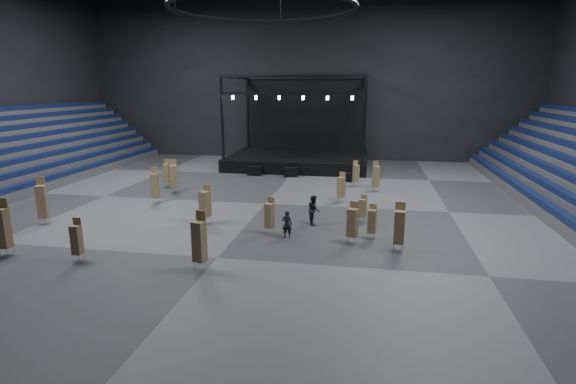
% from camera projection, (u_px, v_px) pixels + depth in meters
% --- Properties ---
extents(floor, '(50.00, 50.00, 0.00)m').
position_uv_depth(floor, '(265.00, 204.00, 31.88)').
color(floor, '#515254').
rests_on(floor, ground).
extents(wall_back, '(50.00, 0.20, 18.00)m').
position_uv_depth(wall_back, '(306.00, 78.00, 49.93)').
color(wall_back, black).
rests_on(wall_back, ground).
extents(wall_front, '(50.00, 0.20, 18.00)m').
position_uv_depth(wall_front, '(44.00, 46.00, 9.69)').
color(wall_front, black).
rests_on(wall_front, ground).
extents(stage, '(14.00, 10.00, 9.20)m').
position_uv_depth(stage, '(300.00, 151.00, 47.10)').
color(stage, black).
rests_on(stage, floor).
extents(truss_ring, '(12.30, 12.30, 5.15)m').
position_uv_depth(truss_ring, '(263.00, 9.00, 28.88)').
color(truss_ring, black).
rests_on(truss_ring, ceiling).
extents(flight_case_left, '(1.30, 0.69, 0.85)m').
position_uv_depth(flight_case_left, '(254.00, 171.00, 41.88)').
color(flight_case_left, black).
rests_on(flight_case_left, floor).
extents(flight_case_mid, '(1.39, 0.85, 0.87)m').
position_uv_depth(flight_case_mid, '(291.00, 172.00, 41.21)').
color(flight_case_mid, black).
rests_on(flight_case_mid, floor).
extents(flight_case_right, '(1.23, 0.90, 0.74)m').
position_uv_depth(flight_case_right, '(347.00, 177.00, 39.27)').
color(flight_case_right, black).
rests_on(flight_case_right, floor).
extents(chair_stack_0, '(0.67, 0.67, 2.89)m').
position_uv_depth(chair_stack_0, '(42.00, 201.00, 26.82)').
color(chair_stack_0, silver).
rests_on(chair_stack_0, floor).
extents(chair_stack_1, '(0.49, 0.49, 1.94)m').
position_uv_depth(chair_stack_1, '(372.00, 221.00, 24.33)').
color(chair_stack_1, silver).
rests_on(chair_stack_1, floor).
extents(chair_stack_2, '(0.62, 0.62, 2.28)m').
position_uv_depth(chair_stack_2, '(353.00, 222.00, 23.56)').
color(chair_stack_2, silver).
rests_on(chair_stack_2, floor).
extents(chair_stack_3, '(0.56, 0.56, 2.10)m').
position_uv_depth(chair_stack_3, '(270.00, 215.00, 25.17)').
color(chair_stack_3, silver).
rests_on(chair_stack_3, floor).
extents(chair_stack_4, '(0.51, 0.51, 1.74)m').
position_uv_depth(chair_stack_4, '(363.00, 208.00, 27.26)').
color(chair_stack_4, silver).
rests_on(chair_stack_4, floor).
extents(chair_stack_5, '(0.60, 0.60, 2.21)m').
position_uv_depth(chair_stack_5, '(341.00, 187.00, 31.95)').
color(chair_stack_5, silver).
rests_on(chair_stack_5, floor).
extents(chair_stack_6, '(0.60, 0.60, 2.42)m').
position_uv_depth(chair_stack_6, '(376.00, 176.00, 35.37)').
color(chair_stack_6, silver).
rests_on(chair_stack_6, floor).
extents(chair_stack_7, '(0.60, 0.60, 2.57)m').
position_uv_depth(chair_stack_7, '(155.00, 185.00, 31.74)').
color(chair_stack_7, silver).
rests_on(chair_stack_7, floor).
extents(chair_stack_8, '(0.54, 0.54, 2.88)m').
position_uv_depth(chair_stack_8, '(3.00, 227.00, 21.82)').
color(chair_stack_8, silver).
rests_on(chair_stack_8, floor).
extents(chair_stack_9, '(0.58, 0.58, 2.16)m').
position_uv_depth(chair_stack_9, '(356.00, 173.00, 37.11)').
color(chair_stack_9, silver).
rests_on(chair_stack_9, floor).
extents(chair_stack_10, '(0.43, 0.43, 2.11)m').
position_uv_depth(chair_stack_10, '(77.00, 239.00, 21.23)').
color(chair_stack_10, silver).
rests_on(chair_stack_10, floor).
extents(chair_stack_11, '(0.61, 0.61, 2.75)m').
position_uv_depth(chair_stack_11, '(199.00, 240.00, 20.12)').
color(chair_stack_11, silver).
rests_on(chair_stack_11, floor).
extents(chair_stack_12, '(0.44, 0.44, 2.32)m').
position_uv_depth(chair_stack_12, '(167.00, 173.00, 36.86)').
color(chair_stack_12, silver).
rests_on(chair_stack_12, floor).
extents(chair_stack_13, '(0.71, 0.71, 2.59)m').
position_uv_depth(chair_stack_13, '(173.00, 175.00, 34.95)').
color(chair_stack_13, silver).
rests_on(chair_stack_13, floor).
extents(chair_stack_14, '(0.70, 0.70, 2.38)m').
position_uv_depth(chair_stack_14, '(205.00, 203.00, 27.00)').
color(chair_stack_14, silver).
rests_on(chair_stack_14, floor).
extents(chair_stack_15, '(0.55, 0.55, 2.53)m').
position_uv_depth(chair_stack_15, '(399.00, 226.00, 22.43)').
color(chair_stack_15, silver).
rests_on(chair_stack_15, floor).
extents(man_center, '(0.57, 0.38, 1.53)m').
position_uv_depth(man_center, '(287.00, 224.00, 24.61)').
color(man_center, black).
rests_on(man_center, floor).
extents(crew_member, '(0.91, 1.04, 1.80)m').
position_uv_depth(crew_member, '(314.00, 210.00, 26.96)').
color(crew_member, black).
rests_on(crew_member, floor).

